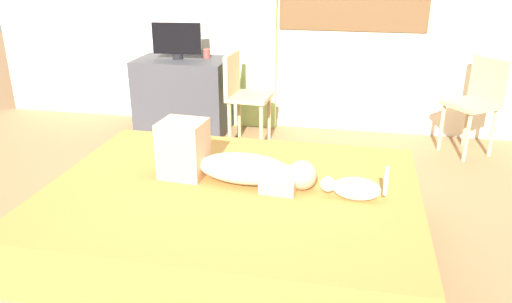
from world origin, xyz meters
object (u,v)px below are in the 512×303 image
Objects in this scene: cat at (353,188)px; tv_monitor at (177,40)px; cup at (206,53)px; chair_by_desk at (242,92)px; person_lying at (229,162)px; desk at (184,95)px; chair_spare at (477,98)px; bed at (233,222)px.

tv_monitor is at bearing 129.21° from cat.
cat is 4.08× the size of cup.
tv_monitor is at bearing 161.08° from chair_by_desk.
person_lying is 1.05× the size of desk.
person_lying reaches higher than desk.
chair_by_desk is (0.44, -0.35, -0.28)m from cup.
cat is 0.42× the size of chair_spare.
cat is 2.83m from tv_monitor.
chair_spare is at bearing -1.16° from tv_monitor.
chair_spare is (2.10, 0.19, 0.00)m from chair_by_desk.
chair_spare is at bearing 48.67° from person_lying.
cup is at bearing 22.33° from tv_monitor.
chair_spare reaches higher than cup.
tv_monitor reaches higher than desk.
cup is (-0.78, 2.17, 0.22)m from person_lying.
tv_monitor is at bearing 180.00° from desk.
person_lying is 1.09× the size of chair_spare.
chair_spare is (1.04, 2.11, -0.01)m from cat.
desk is 1.05× the size of chair_by_desk.
cat is 2.35m from chair_spare.
tv_monitor reaches higher than cup.
bed is 2.54× the size of chair_spare.
bed is at bearing 178.47° from cat.
bed is 2.32× the size of person_lying.
chair_by_desk is at bearing 101.31° from bed.
tv_monitor is (-0.04, 0.00, 0.55)m from desk.
tv_monitor is 0.31m from cup.
person_lying is 1.09× the size of chair_by_desk.
person_lying is 2.67m from chair_spare.
cat is 0.40× the size of desk.
cup is at bearing 110.09° from bed.
person_lying reaches higher than cat.
cup is 0.63m from chair_by_desk.
chair_spare is at bearing -3.68° from cup.
cat is 2.74m from cup.
chair_by_desk is (-1.06, 1.93, -0.01)m from cat.
cat is 0.75× the size of tv_monitor.
cup is at bearing 25.63° from desk.
chair_spare is at bearing -1.17° from desk.
cup is (-1.51, 2.28, 0.26)m from cat.
bed is at bearing -129.44° from chair_spare.
person_lying is at bearing -79.39° from chair_by_desk.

